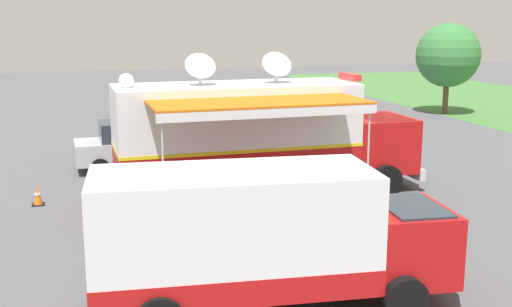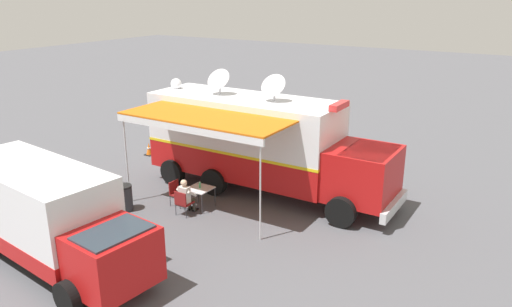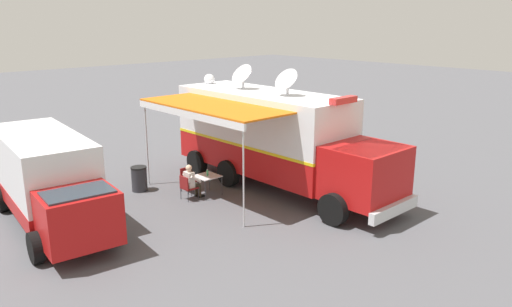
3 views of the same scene
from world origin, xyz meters
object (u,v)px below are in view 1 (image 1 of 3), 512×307
Objects in this scene: command_truck at (260,134)px; water_bottle at (250,192)px; folding_chair_beside_table at (223,209)px; folding_table at (251,198)px; traffic_cone at (38,196)px; trash_bin at (186,231)px; folding_chair_at_table at (256,213)px; seated_responder at (254,205)px; support_truck at (261,238)px; car_behind_truck at (133,145)px.

water_bottle is (2.39, -1.02, -1.11)m from command_truck.
command_truck is 10.91× the size of folding_chair_beside_table.
folding_table reaches higher than traffic_cone.
folding_chair_beside_table is at bearing 52.55° from traffic_cone.
folding_table is 0.88× the size of trash_bin.
water_bottle is at bearing 127.05° from trash_bin.
command_truck is 42.38× the size of water_bottle.
traffic_cone is at bearing -144.55° from trash_bin.
command_truck is 6.86m from traffic_cone.
trash_bin is at bearing -69.98° from folding_chair_at_table.
folding_chair_at_table is 0.23m from seated_responder.
folding_chair_at_table reaches higher than traffic_cone.
seated_responder reaches higher than folding_table.
support_truck is at bearing -17.14° from command_truck.
water_bottle is (-0.04, -0.02, 0.16)m from folding_table.
trash_bin reaches higher than folding_table.
folding_chair_at_table reaches higher than folding_table.
folding_table is at bearing 170.86° from seated_responder.
folding_chair_at_table is at bearing -5.55° from water_bottle.
folding_table is 6.54m from traffic_cone.
folding_table is 5.23m from support_truck.
trash_bin is (3.94, -3.08, -1.49)m from command_truck.
traffic_cone is at bearing -121.10° from water_bottle.
traffic_cone is (-3.39, -5.58, -0.39)m from folding_table.
folding_chair_at_table is 0.21× the size of car_behind_truck.
support_truck reaches higher than water_bottle.
folding_chair_beside_table is at bearing -127.13° from folding_chair_at_table.
seated_responder is 0.30× the size of car_behind_truck.
traffic_cone is (-3.62, -4.73, -0.23)m from folding_chair_beside_table.
support_truck reaches higher than folding_chair_at_table.
car_behind_truck is (-3.93, 3.25, 0.60)m from traffic_cone.
folding_chair_at_table is (0.83, -0.08, -0.32)m from water_bottle.
car_behind_truck is at bearing -162.37° from water_bottle.
folding_table is at bearing 165.58° from support_truck.
command_truck is 2.25× the size of car_behind_truck.
command_truck is at bearing 160.03° from seated_responder.
command_truck reaches higher than traffic_cone.
command_truck reaches higher than folding_table.
water_bottle reaches higher than traffic_cone.
command_truck is 3.54m from folding_chair_beside_table.
folding_chair_at_table is at bearing 110.02° from trash_bin.
seated_responder is (0.61, -0.10, -0.02)m from folding_table.
folding_chair_at_table is 2.11m from trash_bin.
water_bottle reaches higher than trash_bin.
water_bottle is 0.39× the size of traffic_cone.
folding_chair_beside_table is at bearing -116.81° from seated_responder.
traffic_cone is at bearing -127.40° from folding_chair_at_table.
folding_table is 7.68m from car_behind_truck.
traffic_cone is 9.50m from support_truck.
traffic_cone is 0.08× the size of support_truck.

